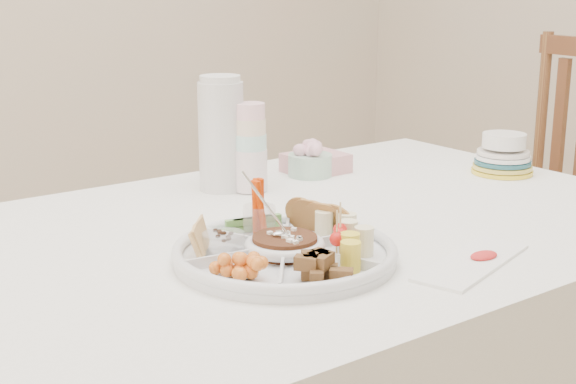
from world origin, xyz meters
TOP-DOWN VIEW (x-y plane):
  - chair at (1.14, 0.29)m, footprint 0.49×0.49m
  - party_tray at (-0.18, -0.16)m, footprint 0.43×0.43m
  - bean_dip at (-0.18, -0.16)m, footprint 0.13×0.13m
  - tortillas at (-0.06, -0.11)m, footprint 0.10×0.10m
  - carrot_cucumber at (-0.16, -0.03)m, footprint 0.13×0.13m
  - pita_raisins at (-0.28, -0.08)m, footprint 0.11×0.11m
  - cherries at (-0.30, -0.21)m, footprint 0.11×0.11m
  - granola_chunks at (-0.20, -0.29)m, footprint 0.11×0.11m
  - banana_tomato at (-0.08, -0.24)m, footprint 0.12×0.12m
  - cup_stack at (0.03, 0.27)m, footprint 0.08×0.08m
  - thermos at (-0.01, 0.32)m, footprint 0.11×0.11m
  - flower_bowl at (0.23, 0.31)m, footprint 0.13×0.13m
  - napkin_stack at (0.27, 0.33)m, footprint 0.14×0.12m
  - plate_stack at (0.63, 0.04)m, footprint 0.19×0.19m
  - placemat at (0.07, -0.36)m, footprint 0.29×0.17m

SIDE VIEW (x-z plane):
  - chair at x=1.14m, z-range 0.00..1.06m
  - placemat at x=0.07m, z-range 0.76..0.76m
  - party_tray at x=-0.18m, z-range 0.76..0.80m
  - napkin_stack at x=0.27m, z-range 0.76..0.80m
  - bean_dip at x=-0.18m, z-range 0.77..0.81m
  - cherries at x=-0.30m, z-range 0.77..0.81m
  - granola_chunks at x=-0.20m, z-range 0.77..0.81m
  - flower_bowl at x=0.23m, z-range 0.76..0.84m
  - tortillas at x=-0.06m, z-range 0.77..0.83m
  - pita_raisins at x=-0.28m, z-range 0.77..0.83m
  - plate_stack at x=0.63m, z-range 0.76..0.85m
  - banana_tomato at x=-0.08m, z-range 0.77..0.86m
  - carrot_cucumber at x=-0.16m, z-range 0.77..0.87m
  - cup_stack at x=0.03m, z-range 0.76..0.97m
  - thermos at x=-0.01m, z-range 0.76..1.03m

